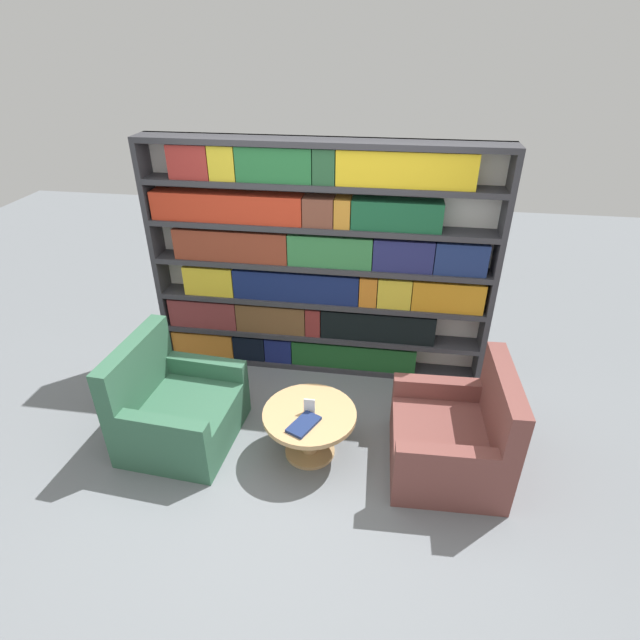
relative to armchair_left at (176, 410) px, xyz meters
name	(u,v)px	position (x,y,z in m)	size (l,w,h in m)	color
ground_plane	(292,470)	(1.02, -0.24, -0.29)	(14.00, 14.00, 0.00)	slate
bookshelf	(315,265)	(0.98, 1.25, 0.83)	(3.20, 0.30, 2.24)	silver
armchair_left	(176,410)	(0.00, 0.00, 0.00)	(0.90, 0.97, 0.90)	#336047
armchair_right	(454,438)	(2.26, 0.00, 0.00)	(0.87, 0.94, 0.90)	brown
coffee_table	(310,424)	(1.13, -0.02, 0.01)	(0.74, 0.74, 0.42)	tan
table_sign	(309,407)	(1.13, -0.02, 0.19)	(0.09, 0.06, 0.13)	black
stray_book	(304,424)	(1.11, -0.18, 0.15)	(0.25, 0.31, 0.02)	navy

